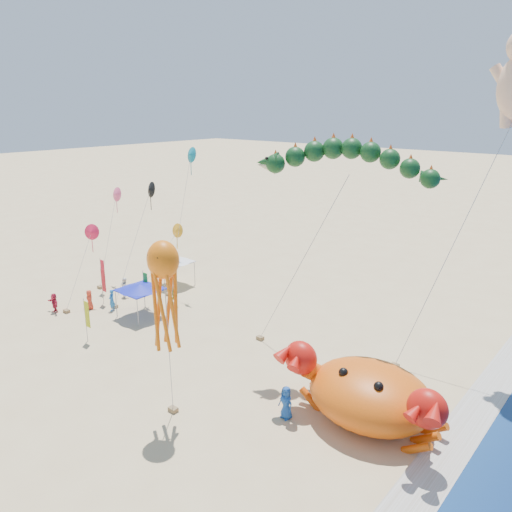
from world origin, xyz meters
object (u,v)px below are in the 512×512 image
Objects in this scene: octopus_kite at (165,287)px; canopy_blue at (140,287)px; crab_inflatable at (369,393)px; dragon_kite at (347,166)px; canopy_white at (173,260)px.

canopy_blue is (-11.95, 7.27, -4.93)m from octopus_kite.
dragon_kite reaches higher than crab_inflatable.
crab_inflatable is 24.57m from canopy_white.
canopy_white is (-15.33, 13.58, -4.93)m from octopus_kite.
octopus_kite is 21.07m from canopy_white.
dragon_kite reaches higher than octopus_kite.
crab_inflatable is at bearing -2.82° from canopy_blue.
crab_inflatable is 11.72m from octopus_kite.
dragon_kite is at bearing 67.99° from octopus_kite.
canopy_white is at bearing 169.56° from dragon_kite.
dragon_kite reaches higher than canopy_blue.
octopus_kite is (-8.12, -6.28, 5.66)m from crab_inflatable.
canopy_blue is 1.02× the size of canopy_white.
octopus_kite is 3.00× the size of canopy_blue.
canopy_white is at bearing 162.71° from crab_inflatable.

